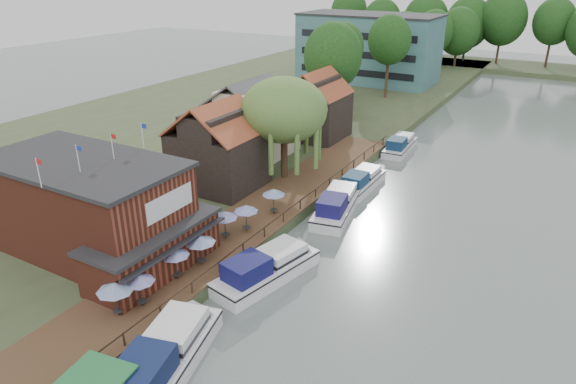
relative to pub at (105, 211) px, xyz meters
The scene contains 28 objects.
ground 14.79m from the pub, ahead, with size 260.00×260.00×0.00m, color slate.
land_bank 39.61m from the pub, 113.96° to the left, with size 50.00×140.00×1.00m, color #384728.
quay_deck 13.04m from the pub, 61.39° to the left, with size 6.00×50.00×0.10m, color #47301E.
quay_rail 14.76m from the pub, 52.89° to the left, with size 0.20×49.00×1.00m, color black, non-canonical shape.
pub is the anchor object (origin of this frame).
hotel_block 71.49m from the pub, 96.43° to the left, with size 25.40×12.40×12.30m, color #38666B, non-canonical shape.
cottage_a 15.05m from the pub, 93.81° to the left, with size 8.60×7.60×8.50m, color black, non-canonical shape.
cottage_b 25.33m from the pub, 99.09° to the left, with size 9.60×8.60×8.50m, color beige, non-canonical shape.
cottage_c 34.01m from the pub, 90.00° to the left, with size 7.60×7.60×8.50m, color black, non-canonical shape.
willow 20.36m from the pub, 80.07° to the left, with size 8.60×8.60×10.43m, color #476B2D, non-canonical shape.
umbrella_0 8.46m from the pub, 39.32° to the right, with size 2.31×2.31×2.38m, color navy, non-canonical shape.
umbrella_1 8.13m from the pub, 28.31° to the right, with size 1.97×1.97×2.38m, color navy, non-canonical shape.
umbrella_2 7.04m from the pub, ahead, with size 2.03×2.03×2.38m, color #1B2496, non-canonical shape.
umbrella_3 7.66m from the pub, 17.22° to the left, with size 2.27×2.27×2.38m, color navy, non-canonical shape.
umbrella_4 9.06m from the pub, 45.77° to the left, with size 2.13×2.13×2.38m, color navy, non-canonical shape.
umbrella_5 10.89m from the pub, 49.51° to the left, with size 2.02×2.02×2.38m, color navy, non-canonical shape.
umbrella_6 14.17m from the pub, 59.35° to the left, with size 2.03×2.03×2.38m, color navy, non-canonical shape.
cruiser_0 13.45m from the pub, 30.14° to the right, with size 3.52×10.86×2.67m, color silver, non-canonical shape.
cruiser_1 12.48m from the pub, 20.90° to the left, with size 3.29×10.18×2.48m, color white, non-canonical shape.
cruiser_2 20.38m from the pub, 56.73° to the left, with size 3.25×10.05×2.44m, color silver, non-canonical shape.
cruiser_3 26.09m from the pub, 65.57° to the left, with size 2.91×9.03×2.15m, color silver, non-canonical shape.
cruiser_4 38.37m from the pub, 74.33° to the left, with size 2.88×8.92×2.12m, color silver, non-canonical shape.
bank_tree_0 41.55m from the pub, 92.01° to the left, with size 7.85×7.85×13.59m, color #143811, non-canonical shape.
bank_tree_1 49.53m from the pub, 94.12° to the left, with size 6.20×6.20×12.83m, color #143811, non-canonical shape.
bank_tree_2 59.42m from the pub, 89.93° to the left, with size 6.93×6.93×13.35m, color #143811, non-canonical shape.
bank_tree_3 77.40m from the pub, 92.44° to the left, with size 8.31×8.31×12.45m, color #143811, non-canonical shape.
bank_tree_4 88.93m from the pub, 90.46° to the left, with size 7.83×7.83×12.22m, color #143811, non-canonical shape.
bank_tree_5 95.12m from the pub, 88.24° to the left, with size 8.84×8.84×12.49m, color #143811, non-canonical shape.
Camera 1 is at (14.58, -23.59, 21.08)m, focal length 32.00 mm.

